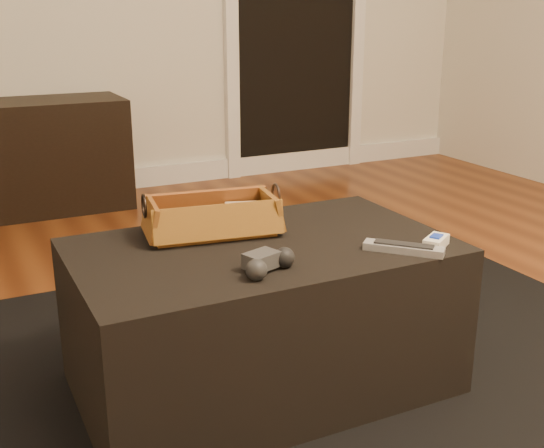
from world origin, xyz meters
name	(u,v)px	position (x,y,z in m)	size (l,w,h in m)	color
baseboard	(99,182)	(0.00, 2.73, 0.06)	(5.00, 0.04, 0.12)	white
doorway_opening	(296,10)	(1.30, 2.73, 1.02)	(0.82, 0.02, 2.00)	black
door_jamb_left	(231,10)	(0.85, 2.72, 1.02)	(0.08, 0.05, 2.05)	white
door_jamb_right	(358,10)	(1.75, 2.72, 1.02)	(0.08, 0.05, 2.05)	white
area_rug	(270,393)	(-0.07, 0.31, 0.01)	(2.60, 2.00, 0.01)	black
ottoman	(262,316)	(-0.07, 0.36, 0.22)	(1.00, 0.60, 0.42)	black
tv_remote	(207,228)	(-0.17, 0.49, 0.46)	(0.20, 0.04, 0.02)	black
cloth_bundle	(244,214)	(-0.05, 0.52, 0.47)	(0.10, 0.07, 0.06)	tan
wicker_basket	(212,219)	(-0.15, 0.50, 0.48)	(0.40, 0.25, 0.13)	#AE6C27
game_controller	(267,262)	(-0.14, 0.18, 0.46)	(0.16, 0.12, 0.05)	#333335
silver_remote	(404,248)	(0.23, 0.15, 0.44)	(0.18, 0.18, 0.02)	#94959A
cream_gadget	(436,242)	(0.33, 0.14, 0.45)	(0.10, 0.09, 0.03)	white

